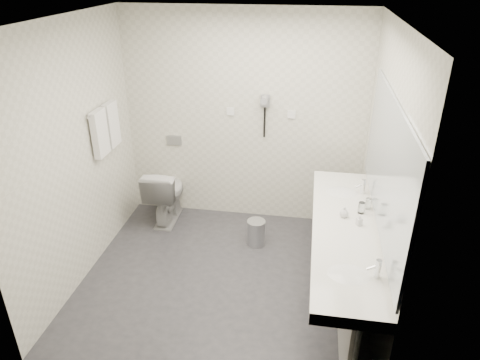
# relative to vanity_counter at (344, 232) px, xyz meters

# --- Properties ---
(floor) EXTENTS (2.80, 2.80, 0.00)m
(floor) POSITION_rel_vanity_counter_xyz_m (-1.12, 0.20, -0.80)
(floor) COLOR #2D2C32
(floor) RESTS_ON ground
(ceiling) EXTENTS (2.80, 2.80, 0.00)m
(ceiling) POSITION_rel_vanity_counter_xyz_m (-1.12, 0.20, 1.70)
(ceiling) COLOR silver
(ceiling) RESTS_ON wall_back
(wall_back) EXTENTS (2.80, 0.00, 2.80)m
(wall_back) POSITION_rel_vanity_counter_xyz_m (-1.12, 1.50, 0.45)
(wall_back) COLOR beige
(wall_back) RESTS_ON floor
(wall_front) EXTENTS (2.80, 0.00, 2.80)m
(wall_front) POSITION_rel_vanity_counter_xyz_m (-1.12, -1.10, 0.45)
(wall_front) COLOR beige
(wall_front) RESTS_ON floor
(wall_left) EXTENTS (0.00, 2.60, 2.60)m
(wall_left) POSITION_rel_vanity_counter_xyz_m (-2.52, 0.20, 0.45)
(wall_left) COLOR beige
(wall_left) RESTS_ON floor
(wall_right) EXTENTS (0.00, 2.60, 2.60)m
(wall_right) POSITION_rel_vanity_counter_xyz_m (0.27, 0.20, 0.45)
(wall_right) COLOR beige
(wall_right) RESTS_ON floor
(vanity_counter) EXTENTS (0.55, 2.20, 0.10)m
(vanity_counter) POSITION_rel_vanity_counter_xyz_m (0.00, 0.00, 0.00)
(vanity_counter) COLOR silver
(vanity_counter) RESTS_ON floor
(vanity_panel) EXTENTS (0.03, 2.15, 0.75)m
(vanity_panel) POSITION_rel_vanity_counter_xyz_m (0.02, 0.00, -0.42)
(vanity_panel) COLOR gray
(vanity_panel) RESTS_ON floor
(vanity_post_far) EXTENTS (0.06, 0.06, 0.75)m
(vanity_post_far) POSITION_rel_vanity_counter_xyz_m (0.05, 1.04, -0.42)
(vanity_post_far) COLOR silver
(vanity_post_far) RESTS_ON floor
(mirror) EXTENTS (0.02, 2.20, 1.05)m
(mirror) POSITION_rel_vanity_counter_xyz_m (0.26, 0.00, 0.65)
(mirror) COLOR #B2BCC6
(mirror) RESTS_ON wall_right
(basin_near) EXTENTS (0.40, 0.31, 0.05)m
(basin_near) POSITION_rel_vanity_counter_xyz_m (0.00, -0.65, 0.04)
(basin_near) COLOR silver
(basin_near) RESTS_ON vanity_counter
(basin_far) EXTENTS (0.40, 0.31, 0.05)m
(basin_far) POSITION_rel_vanity_counter_xyz_m (0.00, 0.65, 0.04)
(basin_far) COLOR silver
(basin_far) RESTS_ON vanity_counter
(faucet_near) EXTENTS (0.04, 0.04, 0.15)m
(faucet_near) POSITION_rel_vanity_counter_xyz_m (0.19, -0.65, 0.12)
(faucet_near) COLOR silver
(faucet_near) RESTS_ON vanity_counter
(faucet_far) EXTENTS (0.04, 0.04, 0.15)m
(faucet_far) POSITION_rel_vanity_counter_xyz_m (0.19, 0.65, 0.12)
(faucet_far) COLOR silver
(faucet_far) RESTS_ON vanity_counter
(soap_bottle_a) EXTENTS (0.06, 0.06, 0.10)m
(soap_bottle_a) POSITION_rel_vanity_counter_xyz_m (0.12, 0.05, 0.10)
(soap_bottle_a) COLOR silver
(soap_bottle_a) RESTS_ON vanity_counter
(soap_bottle_b) EXTENTS (0.10, 0.10, 0.10)m
(soap_bottle_b) POSITION_rel_vanity_counter_xyz_m (-0.00, 0.17, 0.10)
(soap_bottle_b) COLOR silver
(soap_bottle_b) RESTS_ON vanity_counter
(glass_left) EXTENTS (0.07, 0.07, 0.11)m
(glass_left) POSITION_rel_vanity_counter_xyz_m (0.15, 0.26, 0.10)
(glass_left) COLOR silver
(glass_left) RESTS_ON vanity_counter
(glass_right) EXTENTS (0.07, 0.07, 0.10)m
(glass_right) POSITION_rel_vanity_counter_xyz_m (0.22, 0.35, 0.10)
(glass_right) COLOR silver
(glass_right) RESTS_ON vanity_counter
(toilet) EXTENTS (0.41, 0.71, 0.71)m
(toilet) POSITION_rel_vanity_counter_xyz_m (-2.04, 1.21, -0.44)
(toilet) COLOR silver
(toilet) RESTS_ON floor
(flush_plate) EXTENTS (0.18, 0.02, 0.12)m
(flush_plate) POSITION_rel_vanity_counter_xyz_m (-1.98, 1.49, 0.15)
(flush_plate) COLOR #B2B5BA
(flush_plate) RESTS_ON wall_back
(pedal_bin) EXTENTS (0.26, 0.26, 0.29)m
(pedal_bin) POSITION_rel_vanity_counter_xyz_m (-0.87, 0.84, -0.66)
(pedal_bin) COLOR #B2B5BA
(pedal_bin) RESTS_ON floor
(bin_lid) EXTENTS (0.21, 0.21, 0.02)m
(bin_lid) POSITION_rel_vanity_counter_xyz_m (-0.87, 0.84, -0.50)
(bin_lid) COLOR #B2B5BA
(bin_lid) RESTS_ON pedal_bin
(towel_rail) EXTENTS (0.02, 0.62, 0.02)m
(towel_rail) POSITION_rel_vanity_counter_xyz_m (-2.47, 0.75, 0.75)
(towel_rail) COLOR silver
(towel_rail) RESTS_ON wall_left
(towel_near) EXTENTS (0.07, 0.24, 0.48)m
(towel_near) POSITION_rel_vanity_counter_xyz_m (-2.46, 0.61, 0.53)
(towel_near) COLOR silver
(towel_near) RESTS_ON towel_rail
(towel_far) EXTENTS (0.07, 0.24, 0.48)m
(towel_far) POSITION_rel_vanity_counter_xyz_m (-2.46, 0.89, 0.53)
(towel_far) COLOR silver
(towel_far) RESTS_ON towel_rail
(dryer_cradle) EXTENTS (0.10, 0.04, 0.14)m
(dryer_cradle) POSITION_rel_vanity_counter_xyz_m (-0.88, 1.47, 0.70)
(dryer_cradle) COLOR gray
(dryer_cradle) RESTS_ON wall_back
(dryer_barrel) EXTENTS (0.08, 0.14, 0.08)m
(dryer_barrel) POSITION_rel_vanity_counter_xyz_m (-0.88, 1.40, 0.73)
(dryer_barrel) COLOR gray
(dryer_barrel) RESTS_ON dryer_cradle
(dryer_cord) EXTENTS (0.02, 0.02, 0.35)m
(dryer_cord) POSITION_rel_vanity_counter_xyz_m (-0.88, 1.46, 0.45)
(dryer_cord) COLOR black
(dryer_cord) RESTS_ON dryer_cradle
(switch_plate_a) EXTENTS (0.09, 0.02, 0.09)m
(switch_plate_a) POSITION_rel_vanity_counter_xyz_m (-1.27, 1.49, 0.55)
(switch_plate_a) COLOR silver
(switch_plate_a) RESTS_ON wall_back
(switch_plate_b) EXTENTS (0.09, 0.02, 0.09)m
(switch_plate_b) POSITION_rel_vanity_counter_xyz_m (-0.57, 1.49, 0.55)
(switch_plate_b) COLOR silver
(switch_plate_b) RESTS_ON wall_back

